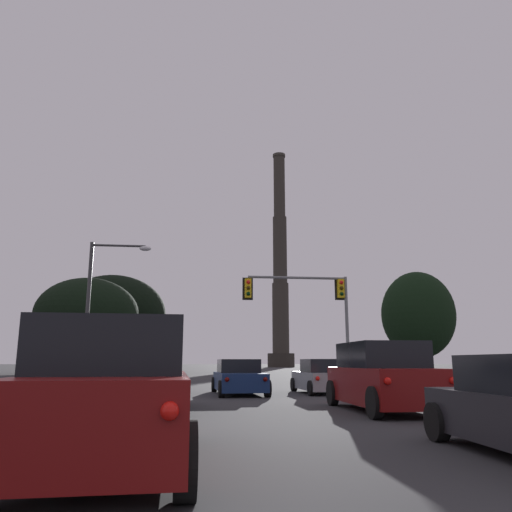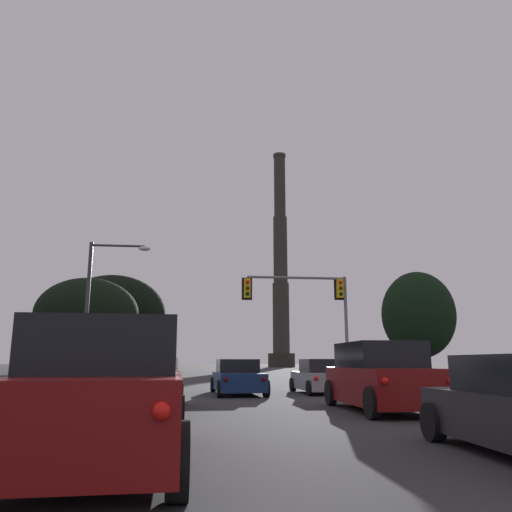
{
  "view_description": "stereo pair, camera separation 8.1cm",
  "coord_description": "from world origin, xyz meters",
  "px_view_note": "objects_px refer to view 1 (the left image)",
  "views": [
    {
      "loc": [
        -1.87,
        -0.17,
        1.32
      ],
      "look_at": [
        4.36,
        54.37,
        12.99
      ],
      "focal_mm": 35.0,
      "sensor_mm": 36.0,
      "label": 1
    },
    {
      "loc": [
        -1.79,
        -0.18,
        1.32
      ],
      "look_at": [
        4.36,
        54.37,
        12.99
      ],
      "focal_mm": 35.0,
      "sensor_mm": 36.0,
      "label": 2
    }
  ],
  "objects_px": {
    "suv_left_lane_third": "(113,394)",
    "suv_right_lane_second": "(383,377)",
    "sedan_left_lane_second": "(150,386)",
    "smokestack": "(280,279)",
    "sedan_center_lane_front": "(239,378)",
    "traffic_light_overhead_right": "(312,301)",
    "street_lamp": "(99,295)",
    "hatchback_right_lane_front": "(321,377)"
  },
  "relations": [
    {
      "from": "sedan_center_lane_front",
      "to": "hatchback_right_lane_front",
      "type": "bearing_deg",
      "value": 0.07
    },
    {
      "from": "suv_left_lane_third",
      "to": "sedan_left_lane_second",
      "type": "bearing_deg",
      "value": 89.28
    },
    {
      "from": "traffic_light_overhead_right",
      "to": "suv_right_lane_second",
      "type": "bearing_deg",
      "value": -94.81
    },
    {
      "from": "sedan_center_lane_front",
      "to": "hatchback_right_lane_front",
      "type": "height_order",
      "value": "hatchback_right_lane_front"
    },
    {
      "from": "traffic_light_overhead_right",
      "to": "street_lamp",
      "type": "height_order",
      "value": "street_lamp"
    },
    {
      "from": "hatchback_right_lane_front",
      "to": "suv_right_lane_second",
      "type": "distance_m",
      "value": 7.85
    },
    {
      "from": "smokestack",
      "to": "sedan_center_lane_front",
      "type": "bearing_deg",
      "value": -100.31
    },
    {
      "from": "hatchback_right_lane_front",
      "to": "sedan_left_lane_second",
      "type": "distance_m",
      "value": 9.55
    },
    {
      "from": "sedan_center_lane_front",
      "to": "smokestack",
      "type": "height_order",
      "value": "smokestack"
    },
    {
      "from": "sedan_center_lane_front",
      "to": "hatchback_right_lane_front",
      "type": "xyz_separation_m",
      "value": [
        3.58,
        0.15,
        -0.0
      ]
    },
    {
      "from": "suv_right_lane_second",
      "to": "traffic_light_overhead_right",
      "type": "height_order",
      "value": "traffic_light_overhead_right"
    },
    {
      "from": "suv_right_lane_second",
      "to": "traffic_light_overhead_right",
      "type": "relative_size",
      "value": 0.82
    },
    {
      "from": "suv_right_lane_second",
      "to": "sedan_left_lane_second",
      "type": "bearing_deg",
      "value": 171.76
    },
    {
      "from": "sedan_center_lane_front",
      "to": "traffic_light_overhead_right",
      "type": "distance_m",
      "value": 8.21
    },
    {
      "from": "suv_left_lane_third",
      "to": "street_lamp",
      "type": "xyz_separation_m",
      "value": [
        -4.09,
        19.57,
        3.82
      ]
    },
    {
      "from": "sedan_left_lane_second",
      "to": "traffic_light_overhead_right",
      "type": "xyz_separation_m",
      "value": [
        7.54,
        12.35,
        3.95
      ]
    },
    {
      "from": "hatchback_right_lane_front",
      "to": "traffic_light_overhead_right",
      "type": "bearing_deg",
      "value": 78.85
    },
    {
      "from": "smokestack",
      "to": "suv_right_lane_second",
      "type": "bearing_deg",
      "value": -97.89
    },
    {
      "from": "suv_left_lane_third",
      "to": "sedan_left_lane_second",
      "type": "relative_size",
      "value": 1.05
    },
    {
      "from": "traffic_light_overhead_right",
      "to": "smokestack",
      "type": "relative_size",
      "value": 0.11
    },
    {
      "from": "sedan_left_lane_second",
      "to": "smokestack",
      "type": "distance_m",
      "value": 113.6
    },
    {
      "from": "suv_left_lane_third",
      "to": "smokestack",
      "type": "xyz_separation_m",
      "value": [
        21.52,
        117.02,
        21.01
      ]
    },
    {
      "from": "sedan_center_lane_front",
      "to": "sedan_left_lane_second",
      "type": "height_order",
      "value": "same"
    },
    {
      "from": "smokestack",
      "to": "traffic_light_overhead_right",
      "type": "bearing_deg",
      "value": -98.31
    },
    {
      "from": "sedan_left_lane_second",
      "to": "smokestack",
      "type": "xyz_separation_m",
      "value": [
        21.73,
        109.46,
        21.24
      ]
    },
    {
      "from": "suv_right_lane_second",
      "to": "sedan_left_lane_second",
      "type": "distance_m",
      "value": 6.5
    },
    {
      "from": "sedan_center_lane_front",
      "to": "suv_right_lane_second",
      "type": "height_order",
      "value": "suv_right_lane_second"
    },
    {
      "from": "street_lamp",
      "to": "smokestack",
      "type": "bearing_deg",
      "value": 75.27
    },
    {
      "from": "suv_right_lane_second",
      "to": "traffic_light_overhead_right",
      "type": "bearing_deg",
      "value": 85.5
    },
    {
      "from": "sedan_center_lane_front",
      "to": "street_lamp",
      "type": "xyz_separation_m",
      "value": [
        -6.92,
        5.28,
        4.05
      ]
    },
    {
      "from": "sedan_center_lane_front",
      "to": "hatchback_right_lane_front",
      "type": "distance_m",
      "value": 3.58
    },
    {
      "from": "sedan_center_lane_front",
      "to": "smokestack",
      "type": "xyz_separation_m",
      "value": [
        18.7,
        102.73,
        21.24
      ]
    },
    {
      "from": "traffic_light_overhead_right",
      "to": "hatchback_right_lane_front",
      "type": "bearing_deg",
      "value": -99.61
    },
    {
      "from": "sedan_center_lane_front",
      "to": "traffic_light_overhead_right",
      "type": "bearing_deg",
      "value": 48.94
    },
    {
      "from": "street_lamp",
      "to": "suv_left_lane_third",
      "type": "bearing_deg",
      "value": -78.19
    },
    {
      "from": "suv_left_lane_third",
      "to": "suv_right_lane_second",
      "type": "height_order",
      "value": "same"
    },
    {
      "from": "hatchback_right_lane_front",
      "to": "traffic_light_overhead_right",
      "type": "height_order",
      "value": "traffic_light_overhead_right"
    },
    {
      "from": "hatchback_right_lane_front",
      "to": "traffic_light_overhead_right",
      "type": "distance_m",
      "value": 6.81
    },
    {
      "from": "suv_right_lane_second",
      "to": "sedan_left_lane_second",
      "type": "relative_size",
      "value": 1.04
    },
    {
      "from": "sedan_center_lane_front",
      "to": "street_lamp",
      "type": "distance_m",
      "value": 9.6
    },
    {
      "from": "hatchback_right_lane_front",
      "to": "sedan_left_lane_second",
      "type": "xyz_separation_m",
      "value": [
        -6.62,
        -6.88,
        0.0
      ]
    },
    {
      "from": "hatchback_right_lane_front",
      "to": "street_lamp",
      "type": "xyz_separation_m",
      "value": [
        -10.5,
        5.13,
        4.06
      ]
    }
  ]
}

